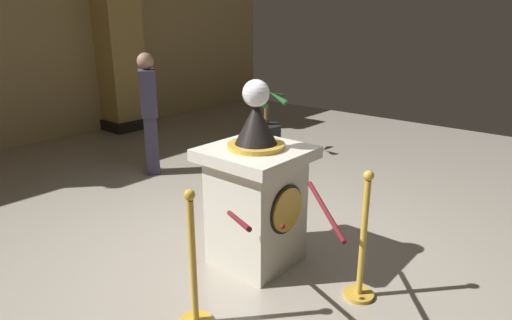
{
  "coord_description": "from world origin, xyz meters",
  "views": [
    {
      "loc": [
        -2.75,
        -2.51,
        2.12
      ],
      "look_at": [
        -0.05,
        -0.22,
        0.97
      ],
      "focal_mm": 30.56,
      "sensor_mm": 36.0,
      "label": 1
    }
  ],
  "objects_px": {
    "potted_palm_right": "(266,133)",
    "bystander_guest": "(149,111)",
    "stanchion_far": "(362,255)",
    "stanchion_near": "(194,279)",
    "pedestal_clock": "(256,194)"
  },
  "relations": [
    {
      "from": "pedestal_clock",
      "to": "potted_palm_right",
      "type": "bearing_deg",
      "value": 37.52
    },
    {
      "from": "pedestal_clock",
      "to": "potted_palm_right",
      "type": "height_order",
      "value": "pedestal_clock"
    },
    {
      "from": "pedestal_clock",
      "to": "stanchion_near",
      "type": "height_order",
      "value": "pedestal_clock"
    },
    {
      "from": "potted_palm_right",
      "to": "pedestal_clock",
      "type": "bearing_deg",
      "value": -142.48
    },
    {
      "from": "pedestal_clock",
      "to": "potted_palm_right",
      "type": "relative_size",
      "value": 1.48
    },
    {
      "from": "pedestal_clock",
      "to": "potted_palm_right",
      "type": "distance_m",
      "value": 3.37
    },
    {
      "from": "potted_palm_right",
      "to": "bystander_guest",
      "type": "height_order",
      "value": "bystander_guest"
    },
    {
      "from": "stanchion_far",
      "to": "bystander_guest",
      "type": "distance_m",
      "value": 3.78
    },
    {
      "from": "potted_palm_right",
      "to": "stanchion_near",
      "type": "bearing_deg",
      "value": -147.81
    },
    {
      "from": "potted_palm_right",
      "to": "bystander_guest",
      "type": "bearing_deg",
      "value": 160.28
    },
    {
      "from": "stanchion_near",
      "to": "potted_palm_right",
      "type": "distance_m",
      "value": 4.28
    },
    {
      "from": "pedestal_clock",
      "to": "potted_palm_right",
      "type": "xyz_separation_m",
      "value": [
        2.66,
        2.04,
        -0.31
      ]
    },
    {
      "from": "stanchion_far",
      "to": "bystander_guest",
      "type": "bearing_deg",
      "value": 78.24
    },
    {
      "from": "stanchion_far",
      "to": "bystander_guest",
      "type": "xyz_separation_m",
      "value": [
        0.76,
        3.67,
        0.52
      ]
    },
    {
      "from": "bystander_guest",
      "to": "stanchion_far",
      "type": "bearing_deg",
      "value": -101.76
    }
  ]
}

